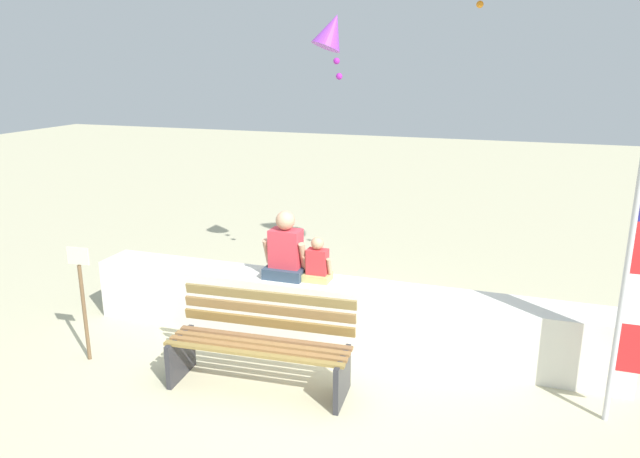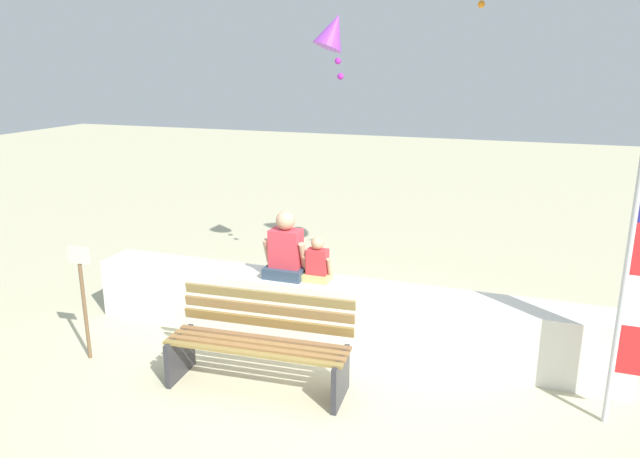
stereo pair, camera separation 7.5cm
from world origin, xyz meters
The scene contains 7 objects.
ground_plane centered at (0.00, 0.00, 0.00)m, with size 40.00×40.00×0.00m, color #BCB693.
seawall_ledge centered at (0.00, 0.82, 0.36)m, with size 5.95×0.54×0.71m, color silver.
park_bench centered at (-0.45, -0.28, 0.42)m, with size 1.81×0.72×0.88m.
person_adult centered at (-0.63, 0.83, 1.01)m, with size 0.50×0.37×0.77m.
person_child centered at (-0.25, 0.83, 0.91)m, with size 0.33×0.24×0.50m.
kite_purple centered at (-0.59, 2.34, 3.42)m, with size 0.63×0.61×0.84m.
sign_post centered at (-2.40, -0.41, 0.74)m, with size 0.24×0.04×1.25m.
Camera 2 is at (1.84, -5.00, 3.05)m, focal length 33.26 mm.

